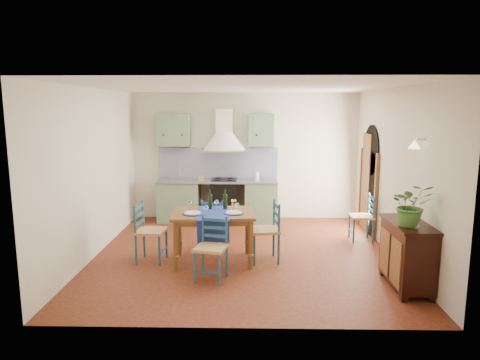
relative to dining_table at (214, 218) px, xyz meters
name	(u,v)px	position (x,y,z in m)	size (l,w,h in m)	color
floor	(244,254)	(0.48, 0.38, -0.73)	(5.00, 5.00, 0.00)	#3F180D
back_wall	(224,173)	(0.01, 2.67, 0.32)	(5.00, 0.96, 2.80)	beige
right_wall	(389,175)	(2.97, 0.66, 0.61)	(0.26, 5.00, 2.80)	beige
left_wall	(94,173)	(-2.02, 0.38, 0.67)	(0.04, 5.00, 2.80)	beige
ceiling	(244,87)	(0.48, 0.38, 2.07)	(5.00, 5.00, 0.01)	silver
dining_table	(214,218)	(0.00, 0.00, 0.00)	(1.36, 1.04, 1.14)	brown
chair_near	(212,248)	(0.03, -0.70, -0.26)	(0.51, 0.51, 0.91)	navy
chair_far	(214,223)	(-0.05, 0.65, -0.26)	(0.47, 0.47, 0.91)	navy
chair_left	(149,232)	(-1.05, 0.02, -0.23)	(0.49, 0.49, 0.96)	navy
chair_right	(267,231)	(0.85, 0.08, -0.22)	(0.52, 0.52, 0.98)	navy
chair_spare	(363,217)	(2.71, 1.20, -0.28)	(0.41, 0.41, 0.88)	navy
sideboard	(407,252)	(2.74, -0.95, -0.22)	(0.50, 1.05, 0.94)	black
potted_plant	(412,205)	(2.69, -1.14, 0.49)	(0.52, 0.45, 0.57)	#36662A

